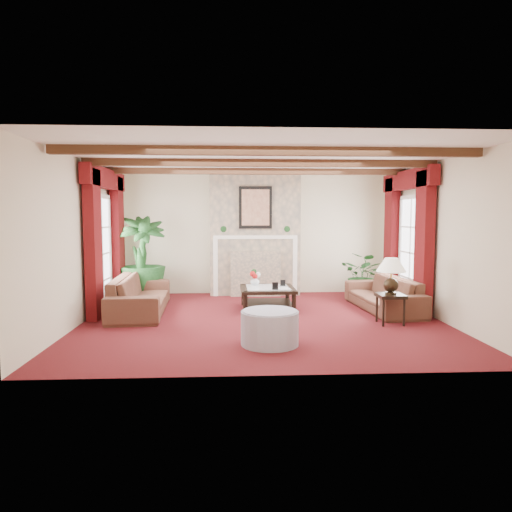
{
  "coord_description": "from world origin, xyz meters",
  "views": [
    {
      "loc": [
        -0.51,
        -7.65,
        1.76
      ],
      "look_at": [
        -0.09,
        0.4,
        1.06
      ],
      "focal_mm": 32.0,
      "sensor_mm": 36.0,
      "label": 1
    }
  ],
  "objects": [
    {
      "name": "french_door_right",
      "position": [
        2.97,
        1.0,
        2.13
      ],
      "size": [
        0.1,
        1.1,
        2.16
      ],
      "primitive_type": null,
      "color": "white",
      "rests_on": "ground"
    },
    {
      "name": "table_lamp",
      "position": [
        2.07,
        -0.43,
        0.8
      ],
      "size": [
        0.48,
        0.48,
        0.61
      ],
      "primitive_type": null,
      "color": "black",
      "rests_on": "side_table"
    },
    {
      "name": "floor",
      "position": [
        0.0,
        0.0,
        0.0
      ],
      "size": [
        6.0,
        6.0,
        0.0
      ],
      "primitive_type": "plane",
      "color": "#400B10",
      "rests_on": "ground"
    },
    {
      "name": "potted_palm",
      "position": [
        -2.41,
        1.93,
        0.5
      ],
      "size": [
        2.05,
        2.36,
        0.99
      ],
      "primitive_type": "imported",
      "rotation": [
        0.0,
        0.0,
        0.32
      ],
      "color": "black",
      "rests_on": "ground"
    },
    {
      "name": "photo_frame_b",
      "position": [
        0.46,
        1.0,
        0.48
      ],
      "size": [
        0.1,
        0.03,
        0.13
      ],
      "primitive_type": null,
      "rotation": [
        0.0,
        0.0,
        -0.16
      ],
      "color": "black",
      "rests_on": "coffee_table"
    },
    {
      "name": "back_wall",
      "position": [
        0.0,
        2.75,
        1.35
      ],
      "size": [
        6.0,
        0.02,
        2.7
      ],
      "primitive_type": "cube",
      "color": "beige",
      "rests_on": "ground"
    },
    {
      "name": "small_plant",
      "position": [
        2.32,
        1.97,
        0.38
      ],
      "size": [
        1.87,
        1.87,
        0.77
      ],
      "primitive_type": "imported",
      "rotation": [
        0.0,
        0.0,
        -0.77
      ],
      "color": "black",
      "rests_on": "ground"
    },
    {
      "name": "book",
      "position": [
        0.35,
        0.61,
        0.55
      ],
      "size": [
        0.21,
        0.09,
        0.27
      ],
      "primitive_type": "imported",
      "rotation": [
        0.0,
        0.0,
        0.16
      ],
      "color": "black",
      "rests_on": "coffee_table"
    },
    {
      "name": "left_wall",
      "position": [
        -3.0,
        0.0,
        1.35
      ],
      "size": [
        0.02,
        5.5,
        2.7
      ],
      "primitive_type": "cube",
      "color": "beige",
      "rests_on": "ground"
    },
    {
      "name": "fireplace",
      "position": [
        0.0,
        2.55,
        2.7
      ],
      "size": [
        2.0,
        0.52,
        2.7
      ],
      "primitive_type": null,
      "color": "tan",
      "rests_on": "ground"
    },
    {
      "name": "ottoman",
      "position": [
        -0.0,
        -1.53,
        0.23
      ],
      "size": [
        0.79,
        0.79,
        0.46
      ],
      "primitive_type": "cylinder",
      "color": "gray",
      "rests_on": "ground"
    },
    {
      "name": "curtains_left",
      "position": [
        -2.86,
        1.0,
        2.55
      ],
      "size": [
        0.2,
        2.4,
        2.55
      ],
      "primitive_type": null,
      "color": "#44090B",
      "rests_on": "ground"
    },
    {
      "name": "photo_frame_a",
      "position": [
        0.27,
        0.55,
        0.49
      ],
      "size": [
        0.11,
        0.03,
        0.15
      ],
      "primitive_type": null,
      "rotation": [
        0.0,
        0.0,
        -0.14
      ],
      "color": "black",
      "rests_on": "coffee_table"
    },
    {
      "name": "side_table",
      "position": [
        2.07,
        -0.43,
        0.25
      ],
      "size": [
        0.53,
        0.53,
        0.5
      ],
      "primitive_type": null,
      "rotation": [
        0.0,
        0.0,
        0.31
      ],
      "color": "black",
      "rests_on": "ground"
    },
    {
      "name": "french_door_left",
      "position": [
        -2.97,
        1.0,
        2.13
      ],
      "size": [
        0.1,
        1.1,
        2.16
      ],
      "primitive_type": null,
      "color": "white",
      "rests_on": "ground"
    },
    {
      "name": "right_wall",
      "position": [
        3.0,
        0.0,
        1.35
      ],
      "size": [
        0.02,
        5.5,
        2.7
      ],
      "primitive_type": "cube",
      "color": "beige",
      "rests_on": "ground"
    },
    {
      "name": "ceiling",
      "position": [
        0.0,
        0.0,
        2.7
      ],
      "size": [
        6.0,
        6.0,
        0.0
      ],
      "primitive_type": "plane",
      "rotation": [
        3.14,
        0.0,
        0.0
      ],
      "color": "white",
      "rests_on": "floor"
    },
    {
      "name": "coffee_table",
      "position": [
        0.15,
        0.87,
        0.21
      ],
      "size": [
        1.02,
        1.02,
        0.41
      ],
      "primitive_type": null,
      "rotation": [
        0.0,
        0.0,
        0.01
      ],
      "color": "black",
      "rests_on": "ground"
    },
    {
      "name": "sofa_left",
      "position": [
        -2.2,
        0.68,
        0.44
      ],
      "size": [
        2.35,
        0.93,
        0.89
      ],
      "primitive_type": "imported",
      "rotation": [
        0.0,
        0.0,
        1.63
      ],
      "color": "#3B1016",
      "rests_on": "ground"
    },
    {
      "name": "flower_vase",
      "position": [
        -0.07,
        1.15,
        0.5
      ],
      "size": [
        0.28,
        0.28,
        0.18
      ],
      "primitive_type": "imported",
      "rotation": [
        0.0,
        0.0,
        -0.28
      ],
      "color": "silver",
      "rests_on": "coffee_table"
    },
    {
      "name": "sofa_right",
      "position": [
        2.33,
        0.69,
        0.41
      ],
      "size": [
        2.19,
        0.93,
        0.82
      ],
      "primitive_type": "imported",
      "rotation": [
        0.0,
        0.0,
        -1.49
      ],
      "color": "#3B1016",
      "rests_on": "ground"
    },
    {
      "name": "ceiling_beams",
      "position": [
        0.0,
        0.0,
        2.64
      ],
      "size": [
        6.0,
        3.0,
        0.12
      ],
      "primitive_type": null,
      "color": "#361F11",
      "rests_on": "ceiling"
    },
    {
      "name": "curtains_right",
      "position": [
        2.86,
        1.0,
        2.55
      ],
      "size": [
        0.2,
        2.4,
        2.55
      ],
      "primitive_type": null,
      "color": "#44090B",
      "rests_on": "ground"
    }
  ]
}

